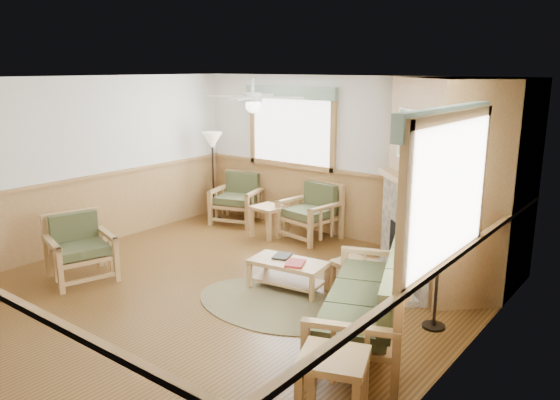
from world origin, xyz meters
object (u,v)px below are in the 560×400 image
Objects in this scene: armchair_back_right at (310,212)px; floor_lamp_right at (439,258)px; end_table_chairs at (268,221)px; footstool at (354,276)px; coffee_table at (288,275)px; armchair_left at (80,248)px; sofa at (366,298)px; floor_lamp_left at (213,176)px; armchair_back_left at (237,198)px; end_table_sofa at (333,389)px.

floor_lamp_right is at bearing -22.87° from armchair_back_right.
end_table_chairs is 2.58m from footstool.
end_table_chairs is (-1.64, 1.62, 0.07)m from coffee_table.
floor_lamp_right reaches higher than armchair_left.
sofa is at bearing -121.43° from floor_lamp_right.
sofa is at bearing -35.62° from end_table_chairs.
sofa is 4.55× the size of footstool.
floor_lamp_left reaches higher than footstool.
sofa reaches higher than end_table_chairs.
armchair_back_left reaches higher than end_table_chairs.
end_table_chairs reaches higher than coffee_table.
armchair_back_right reaches higher than armchair_back_left.
armchair_back_left reaches higher than coffee_table.
sofa is 1.44m from end_table_sofa.
armchair_left is at bearing -103.21° from armchair_back_left.
footstool is at bearing -40.54° from armchair_back_left.
sofa is 1.39m from footstool.
armchair_back_right is at bearing 148.40° from floor_lamp_right.
footstool is (-0.78, 1.11, -0.28)m from sofa.
armchair_left is 3.16m from end_table_chairs.
sofa is at bearing -27.82° from floor_lamp_left.
coffee_table is 2.31m from end_table_chairs.
sofa is 3.93× the size of end_table_chairs.
armchair_left is 3.34m from floor_lamp_left.
coffee_table is 0.61× the size of floor_lamp_right.
end_table_chairs is at bearing 154.37° from footstool.
end_table_chairs is at bearing -141.77° from armchair_back_right.
end_table_chairs is 1.16× the size of footstool.
floor_lamp_left reaches higher than floor_lamp_right.
footstool is (2.33, -1.12, -0.07)m from end_table_chairs.
floor_lamp_right is (4.37, 1.58, 0.37)m from armchair_left.
sofa reaches higher than armchair_back_right.
floor_lamp_right reaches higher than sofa.
floor_lamp_right is at bearing 90.00° from end_table_sofa.
end_table_sofa is 2.76m from footstool.
coffee_table is 2.03m from floor_lamp_right.
coffee_table is 0.59× the size of floor_lamp_left.
floor_lamp_right reaches higher than end_table_sofa.
armchair_back_left is at bearing 139.51° from end_table_sofa.
end_table_sofa is at bearing -57.51° from armchair_back_left.
end_table_chairs is at bearing -35.55° from armchair_back_left.
floor_lamp_right is (1.24, -0.36, 0.61)m from footstool.
floor_lamp_right is at bearing -53.04° from armchair_left.
armchair_left is 2.84m from coffee_table.
floor_lamp_left reaches higher than armchair_back_left.
armchair_back_left reaches higher than armchair_left.
end_table_chairs is at bearing -7.50° from floor_lamp_left.
footstool is at bearing -25.63° from end_table_chairs.
floor_lamp_right reaches higher than armchair_back_right.
armchair_left is at bearing -99.62° from sofa.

